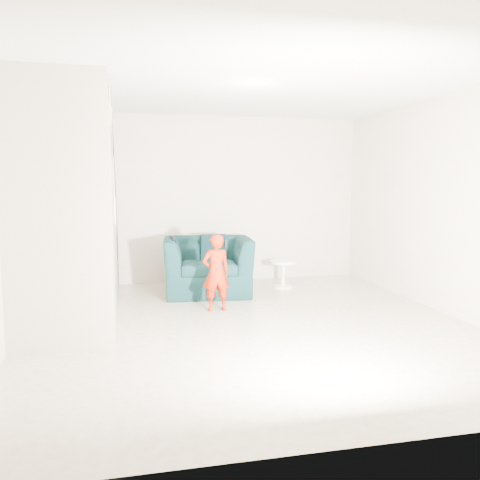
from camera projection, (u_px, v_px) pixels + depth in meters
name	position (u px, v px, depth m)	size (l,w,h in m)	color
floor	(251.00, 326.00, 5.80)	(5.50, 5.50, 0.00)	gray
ceiling	(251.00, 83.00, 5.50)	(5.50, 5.50, 0.00)	silver
back_wall	(210.00, 199.00, 8.31)	(5.00, 5.00, 0.00)	#C2B69E
front_wall	(364.00, 231.00, 2.99)	(5.00, 5.00, 0.00)	#C2B69E
left_wall	(10.00, 210.00, 5.10)	(5.50, 5.50, 0.00)	#C2B69E
right_wall	(449.00, 205.00, 6.20)	(5.50, 5.50, 0.00)	#C2B69E
armchair	(208.00, 266.00, 7.47)	(1.27, 1.11, 0.82)	black
toddler	(216.00, 273.00, 6.44)	(0.36, 0.24, 0.98)	#8D1F04
side_table	(283.00, 269.00, 7.86)	(0.43, 0.43, 0.43)	white
staircase	(69.00, 243.00, 5.79)	(1.02, 3.03, 3.62)	#ADA089
cushion	(213.00, 247.00, 7.73)	(0.40, 0.11, 0.38)	black
throw	(173.00, 259.00, 7.39)	(0.06, 0.56, 0.62)	black
phone	(225.00, 244.00, 6.39)	(0.02, 0.05, 0.10)	black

